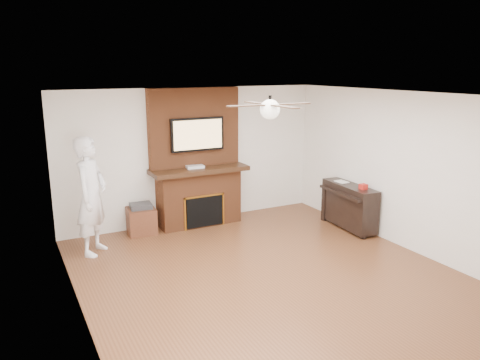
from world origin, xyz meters
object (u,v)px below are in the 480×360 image
person (92,196)px  piano (349,205)px  fireplace (197,171)px  side_table (141,220)px

person → piano: person is taller
fireplace → person: 2.09m
fireplace → piano: fireplace is taller
side_table → piano: 3.71m
piano → side_table: bearing=160.9°
side_table → piano: (3.40, -1.46, 0.18)m
person → fireplace: bearing=-37.9°
side_table → fireplace: bearing=8.4°
fireplace → side_table: 1.33m
fireplace → person: fireplace is taller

